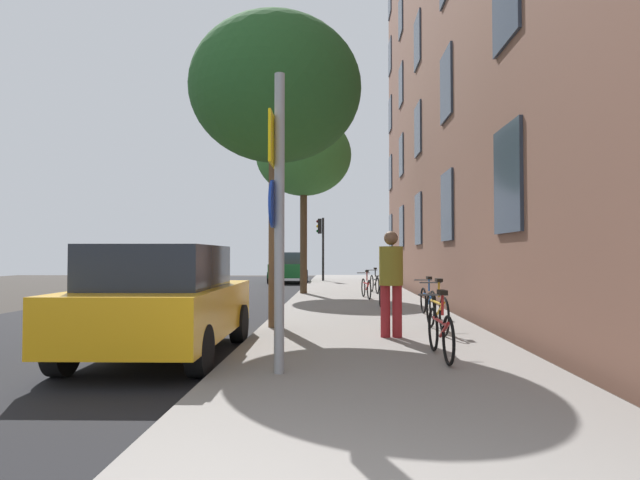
# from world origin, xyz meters

# --- Properties ---
(ground_plane) EXTENTS (41.80, 41.80, 0.00)m
(ground_plane) POSITION_xyz_m (-2.40, 15.00, 0.00)
(ground_plane) COLOR #332D28
(road_asphalt) EXTENTS (7.00, 38.00, 0.01)m
(road_asphalt) POSITION_xyz_m (-4.50, 15.00, 0.01)
(road_asphalt) COLOR black
(road_asphalt) RESTS_ON ground
(sidewalk) EXTENTS (4.20, 38.00, 0.12)m
(sidewalk) POSITION_xyz_m (1.10, 15.00, 0.06)
(sidewalk) COLOR gray
(sidewalk) RESTS_ON ground
(building_facade) EXTENTS (0.56, 27.00, 17.39)m
(building_facade) POSITION_xyz_m (3.69, 14.50, 8.71)
(building_facade) COLOR brown
(building_facade) RESTS_ON ground
(sign_post) EXTENTS (0.16, 0.60, 3.51)m
(sign_post) POSITION_xyz_m (-0.21, 4.02, 2.05)
(sign_post) COLOR gray
(sign_post) RESTS_ON sidewalk
(traffic_light) EXTENTS (0.43, 0.24, 3.37)m
(traffic_light) POSITION_xyz_m (-0.41, 25.86, 2.44)
(traffic_light) COLOR black
(traffic_light) RESTS_ON sidewalk
(tree_near) EXTENTS (3.30, 3.30, 5.97)m
(tree_near) POSITION_xyz_m (-0.70, 7.87, 4.67)
(tree_near) COLOR brown
(tree_near) RESTS_ON sidewalk
(tree_far) EXTENTS (3.45, 3.45, 6.46)m
(tree_far) POSITION_xyz_m (-0.75, 16.68, 5.09)
(tree_far) COLOR #4C3823
(tree_far) RESTS_ON sidewalk
(bicycle_0) EXTENTS (0.42, 1.60, 0.91)m
(bicycle_0) POSITION_xyz_m (1.86, 4.99, 0.47)
(bicycle_0) COLOR black
(bicycle_0) RESTS_ON sidewalk
(bicycle_1) EXTENTS (0.42, 1.76, 0.96)m
(bicycle_1) POSITION_xyz_m (2.27, 7.39, 0.50)
(bicycle_1) COLOR black
(bicycle_1) RESTS_ON sidewalk
(bicycle_2) EXTENTS (0.42, 1.63, 0.90)m
(bicycle_2) POSITION_xyz_m (2.52, 9.79, 0.47)
(bicycle_2) COLOR black
(bicycle_2) RESTS_ON sidewalk
(bicycle_3) EXTENTS (0.43, 1.57, 0.89)m
(bicycle_3) POSITION_xyz_m (1.69, 12.19, 0.46)
(bicycle_3) COLOR black
(bicycle_3) RESTS_ON sidewalk
(bicycle_4) EXTENTS (0.42, 1.64, 0.90)m
(bicycle_4) POSITION_xyz_m (1.39, 14.59, 0.47)
(bicycle_4) COLOR black
(bicycle_4) RESTS_ON sidewalk
(bicycle_5) EXTENTS (0.42, 1.72, 0.92)m
(bicycle_5) POSITION_xyz_m (1.82, 16.99, 0.48)
(bicycle_5) COLOR black
(bicycle_5) RESTS_ON sidewalk
(pedestrian_0) EXTENTS (0.56, 0.56, 1.77)m
(pedestrian_0) POSITION_xyz_m (1.39, 6.72, 1.13)
(pedestrian_0) COLOR maroon
(pedestrian_0) RESTS_ON sidewalk
(car_0) EXTENTS (1.94, 3.95, 1.62)m
(car_0) POSITION_xyz_m (-2.03, 5.45, 0.84)
(car_0) COLOR orange
(car_0) RESTS_ON road_asphalt
(car_1) EXTENTS (1.99, 4.35, 1.62)m
(car_1) POSITION_xyz_m (-2.18, 25.91, 0.84)
(car_1) COLOR #19662D
(car_1) RESTS_ON road_asphalt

